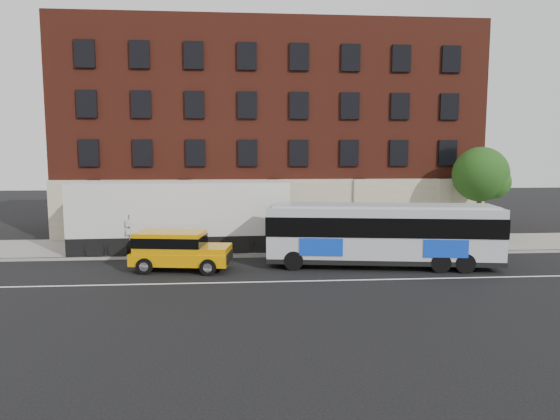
{
  "coord_description": "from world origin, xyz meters",
  "views": [
    {
      "loc": [
        -2.12,
        -21.55,
        5.91
      ],
      "look_at": [
        -0.04,
        5.5,
        2.77
      ],
      "focal_mm": 31.36,
      "sensor_mm": 36.0,
      "label": 1
    }
  ],
  "objects": [
    {
      "name": "yellow_suv",
      "position": [
        -5.48,
        3.18,
        1.14
      ],
      "size": [
        5.32,
        2.84,
        1.99
      ],
      "color": "#EB9B02",
      "rests_on": "ground"
    },
    {
      "name": "street_tree",
      "position": [
        13.54,
        9.48,
        4.41
      ],
      "size": [
        3.6,
        3.6,
        6.2
      ],
      "color": "#372A1B",
      "rests_on": "sidewalk"
    },
    {
      "name": "kerb",
      "position": [
        0.0,
        6.0,
        0.07
      ],
      "size": [
        60.0,
        0.25,
        0.15
      ],
      "primitive_type": "cube",
      "color": "#9A998C",
      "rests_on": "ground"
    },
    {
      "name": "city_bus",
      "position": [
        5.13,
        3.13,
        1.81
      ],
      "size": [
        12.22,
        4.33,
        3.28
      ],
      "color": "#B3B5BD",
      "rests_on": "ground"
    },
    {
      "name": "sidewalk",
      "position": [
        0.0,
        9.0,
        0.07
      ],
      "size": [
        60.0,
        6.0,
        0.15
      ],
      "primitive_type": "cube",
      "color": "#9A998C",
      "rests_on": "ground"
    },
    {
      "name": "shipping_container",
      "position": [
        -5.74,
        7.6,
        2.09
      ],
      "size": [
        12.74,
        3.08,
        4.22
      ],
      "color": "black",
      "rests_on": "ground"
    },
    {
      "name": "sign_pole",
      "position": [
        -8.5,
        6.15,
        1.45
      ],
      "size": [
        0.3,
        0.2,
        2.5
      ],
      "color": "slate",
      "rests_on": "ground"
    },
    {
      "name": "building",
      "position": [
        -0.01,
        16.92,
        7.58
      ],
      "size": [
        30.0,
        12.1,
        15.0
      ],
      "color": "#592015",
      "rests_on": "sidewalk"
    },
    {
      "name": "ground",
      "position": [
        0.0,
        0.0,
        0.0
      ],
      "size": [
        120.0,
        120.0,
        0.0
      ],
      "primitive_type": "plane",
      "color": "black",
      "rests_on": "ground"
    },
    {
      "name": "lane_line",
      "position": [
        0.0,
        0.5,
        0.01
      ],
      "size": [
        60.0,
        0.12,
        0.01
      ],
      "primitive_type": "cube",
      "color": "white",
      "rests_on": "ground"
    }
  ]
}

